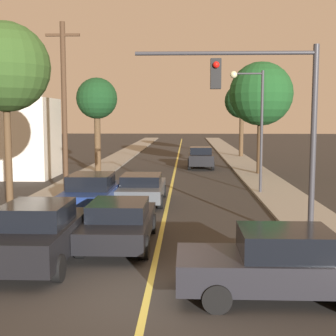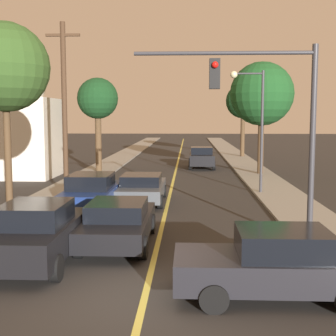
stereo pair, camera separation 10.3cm
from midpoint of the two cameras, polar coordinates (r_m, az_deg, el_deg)
name	(u,v)px [view 2 (the right image)]	position (r m, az deg, el deg)	size (l,w,h in m)	color
ground_plane	(145,297)	(10.66, -2.56, -15.46)	(200.00, 200.00, 0.00)	#2D2B28
road_surface	(179,157)	(46.04, 1.42, 1.35)	(8.59, 80.00, 0.01)	#2D2B28
sidewalk_left	(123,156)	(46.48, -5.43, 1.44)	(2.50, 80.00, 0.12)	gray
sidewalk_right	(236,157)	(46.26, 8.31, 1.38)	(2.50, 80.00, 0.12)	gray
car_near_lane_front	(118,222)	(14.53, -5.86, -6.54)	(2.03, 4.66, 1.39)	black
car_near_lane_second	(142,188)	(21.54, -3.08, -2.42)	(2.09, 4.64, 1.33)	#474C51
car_outer_lane_front	(37,233)	(13.09, -15.41, -7.63)	(1.98, 4.44, 1.69)	black
car_outer_lane_second	(92,192)	(19.80, -9.12, -2.88)	(2.03, 4.84, 1.59)	navy
car_far_oncoming	(202,158)	(35.87, 4.19, 1.27)	(1.96, 3.88, 1.64)	black
car_crossing_right	(276,264)	(10.64, 13.34, -11.28)	(4.36, 1.98, 1.53)	black
traffic_signal_mast	(269,107)	(14.55, 12.45, 7.23)	(5.50, 0.42, 5.97)	#333338
streetlamp_right	(254,113)	(24.10, 10.53, 6.58)	(1.70, 0.36, 6.12)	#333338
utility_pole_left	(64,108)	(22.62, -12.38, 7.21)	(1.60, 0.24, 8.18)	#422D1E
tree_left_near	(5,68)	(17.50, -19.13, 11.46)	(3.11, 3.11, 7.10)	#4C3823
tree_left_far	(98,100)	(33.06, -8.47, 8.24)	(2.84, 2.84, 6.52)	#4C3823
tree_right_near	(243,102)	(46.00, 9.21, 7.99)	(3.32, 3.32, 6.99)	#4C3823
tree_right_far	(262,94)	(32.13, 11.45, 8.82)	(4.24, 4.24, 7.47)	#4C3823
domed_building_left	(23,125)	(31.86, -17.23, 5.08)	(4.10, 4.10, 7.54)	beige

